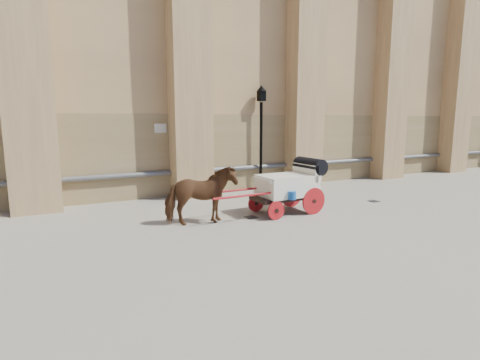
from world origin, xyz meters
TOP-DOWN VIEW (x-y plane):
  - ground at (0.00, 0.00)m, footprint 90.00×90.00m
  - horse at (-2.05, -0.01)m, footprint 1.97×1.10m
  - carriage at (0.87, 0.02)m, footprint 3.75×1.35m
  - street_lamp at (1.98, 3.70)m, footprint 0.39×0.39m
  - drain_grate_near at (-0.51, 0.00)m, footprint 0.35×0.35m
  - drain_grate_far at (4.33, -0.06)m, footprint 0.35×0.35m

SIDE VIEW (x-z plane):
  - ground at x=0.00m, z-range 0.00..0.00m
  - drain_grate_near at x=-0.51m, z-range 0.00..0.01m
  - drain_grate_far at x=4.33m, z-range 0.00..0.01m
  - horse at x=-2.05m, z-range 0.00..1.58m
  - carriage at x=0.87m, z-range 0.06..1.70m
  - street_lamp at x=1.98m, z-range 0.14..4.27m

